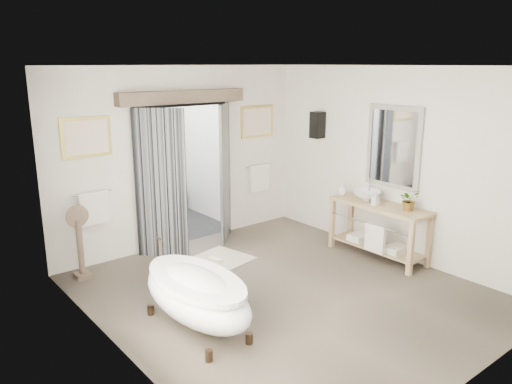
% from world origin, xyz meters
% --- Properties ---
extents(ground_plane, '(5.00, 5.00, 0.00)m').
position_xyz_m(ground_plane, '(0.00, 0.00, 0.00)').
color(ground_plane, '#695A4D').
extents(room_shell, '(4.52, 5.02, 2.91)m').
position_xyz_m(room_shell, '(-0.04, -0.13, 1.86)').
color(room_shell, silver).
rests_on(room_shell, ground_plane).
extents(shower_room, '(2.22, 2.01, 2.51)m').
position_xyz_m(shower_room, '(0.00, 3.99, 0.91)').
color(shower_room, black).
rests_on(shower_room, ground_plane).
extents(back_wall_dressing, '(3.82, 0.70, 2.52)m').
position_xyz_m(back_wall_dressing, '(0.00, 2.32, 1.56)').
color(back_wall_dressing, black).
rests_on(back_wall_dressing, ground_plane).
extents(clawfoot_tub, '(0.79, 1.77, 0.86)m').
position_xyz_m(clawfoot_tub, '(-1.39, -0.05, 0.42)').
color(clawfoot_tub, '#3C2C1F').
rests_on(clawfoot_tub, ground_plane).
extents(vanity, '(0.57, 1.60, 0.85)m').
position_xyz_m(vanity, '(1.95, 0.03, 0.51)').
color(vanity, tan).
rests_on(vanity, ground_plane).
extents(pedestal_mirror, '(0.31, 0.20, 1.06)m').
position_xyz_m(pedestal_mirror, '(-1.89, 2.14, 0.46)').
color(pedestal_mirror, brown).
rests_on(pedestal_mirror, ground_plane).
extents(rug, '(1.34, 1.03, 0.01)m').
position_xyz_m(rug, '(-0.19, 1.43, 0.01)').
color(rug, '#C7B39A').
rests_on(rug, ground_plane).
extents(slippers, '(0.37, 0.25, 0.05)m').
position_xyz_m(slippers, '(-0.23, 1.44, 0.04)').
color(slippers, white).
rests_on(slippers, rug).
extents(basin, '(0.60, 0.60, 0.16)m').
position_xyz_m(basin, '(1.98, 0.30, 0.93)').
color(basin, white).
rests_on(basin, vanity).
extents(plant, '(0.35, 0.32, 0.32)m').
position_xyz_m(plant, '(2.02, -0.43, 1.01)').
color(plant, gray).
rests_on(plant, vanity).
extents(soap_bottle_a, '(0.10, 0.11, 0.21)m').
position_xyz_m(soap_bottle_a, '(1.87, 0.04, 0.96)').
color(soap_bottle_a, gray).
rests_on(soap_bottle_a, vanity).
extents(soap_bottle_b, '(0.19, 0.19, 0.19)m').
position_xyz_m(soap_bottle_b, '(1.93, 0.76, 0.94)').
color(soap_bottle_b, gray).
rests_on(soap_bottle_b, vanity).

